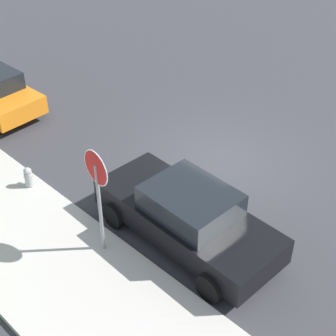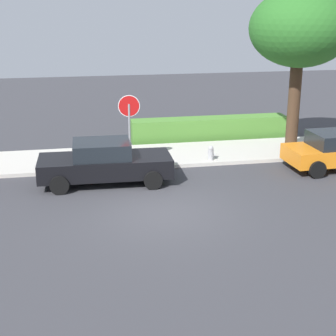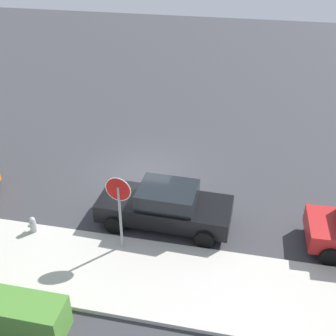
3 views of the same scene
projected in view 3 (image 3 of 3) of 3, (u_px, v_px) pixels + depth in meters
The scene contains 5 objects.
ground_plane at pixel (145, 174), 17.58m from camera, with size 60.00×60.00×0.00m, color #38383D.
sidewalk_curb at pixel (99, 270), 12.85m from camera, with size 32.00×3.09×0.14m, color beige.
stop_sign at pixel (119, 202), 12.70m from camera, with size 0.81×0.09×2.79m.
parked_car_black at pixel (165, 206), 14.47m from camera, with size 4.61×2.11×1.51m.
fire_hydrant at pixel (33, 226), 14.17m from camera, with size 0.30×0.22×0.72m.
Camera 3 is at (-3.99, 14.27, 9.50)m, focal length 45.00 mm.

